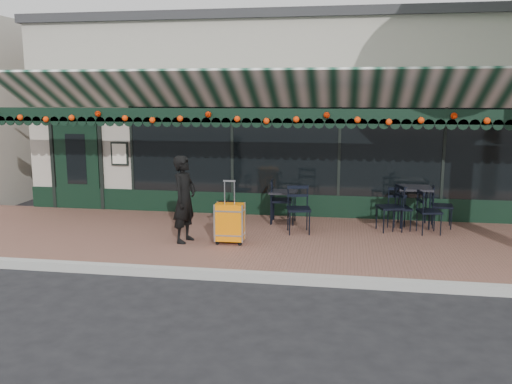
% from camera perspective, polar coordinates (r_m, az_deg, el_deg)
% --- Properties ---
extents(ground, '(80.00, 80.00, 0.00)m').
position_cam_1_polar(ground, '(8.64, -1.34, -9.14)').
color(ground, black).
rests_on(ground, ground).
extents(sidewalk, '(18.00, 4.00, 0.15)m').
position_cam_1_polar(sidewalk, '(10.50, 0.69, -5.19)').
color(sidewalk, brown).
rests_on(sidewalk, ground).
extents(curb, '(18.00, 0.16, 0.15)m').
position_cam_1_polar(curb, '(8.54, -1.45, -8.84)').
color(curb, '#9E9E99').
rests_on(curb, ground).
extents(restaurant_building, '(12.00, 9.60, 4.50)m').
position_cam_1_polar(restaurant_building, '(15.93, 3.93, 8.06)').
color(restaurant_building, '#A59D8F').
rests_on(restaurant_building, ground).
extents(woman, '(0.51, 0.66, 1.62)m').
position_cam_1_polar(woman, '(10.10, -7.54, -0.75)').
color(woman, black).
rests_on(woman, sidewalk).
extents(suitcase, '(0.52, 0.30, 1.18)m').
position_cam_1_polar(suitcase, '(9.96, -2.78, -3.27)').
color(suitcase, orange).
rests_on(suitcase, sidewalk).
extents(cafe_table_a, '(0.67, 0.67, 0.83)m').
position_cam_1_polar(cafe_table_a, '(11.70, 16.36, 0.11)').
color(cafe_table_a, black).
rests_on(cafe_table_a, sidewalk).
extents(cafe_table_b, '(0.56, 0.56, 0.69)m').
position_cam_1_polar(cafe_table_b, '(11.54, 2.89, -0.25)').
color(cafe_table_b, black).
rests_on(cafe_table_b, sidewalk).
extents(chair_a_left, '(0.60, 0.60, 0.94)m').
position_cam_1_polar(chair_a_left, '(11.21, 13.89, -1.63)').
color(chair_a_left, black).
rests_on(chair_a_left, sidewalk).
extents(chair_a_right, '(0.48, 0.48, 0.87)m').
position_cam_1_polar(chair_a_right, '(11.83, 19.00, -1.45)').
color(chair_a_right, black).
rests_on(chair_a_right, sidewalk).
extents(chair_a_front, '(0.52, 0.52, 0.86)m').
position_cam_1_polar(chair_a_front, '(11.36, 14.88, -1.73)').
color(chair_a_front, black).
rests_on(chair_a_front, sidewalk).
extents(chair_a_extra, '(0.51, 0.51, 0.87)m').
position_cam_1_polar(chair_a_extra, '(11.21, 17.78, -2.01)').
color(chair_a_extra, black).
rests_on(chair_a_extra, sidewalk).
extents(chair_b_left, '(0.48, 0.48, 0.82)m').
position_cam_1_polar(chair_b_left, '(11.62, -3.15, -1.24)').
color(chair_b_left, black).
rests_on(chair_b_left, sidewalk).
extents(chair_b_right, '(0.51, 0.51, 0.94)m').
position_cam_1_polar(chair_b_right, '(11.62, 2.67, -0.94)').
color(chair_b_right, black).
rests_on(chair_b_right, sidewalk).
extents(chair_b_front, '(0.55, 0.55, 0.94)m').
position_cam_1_polar(chair_b_front, '(10.75, 4.51, -1.86)').
color(chair_b_front, black).
rests_on(chair_b_front, sidewalk).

